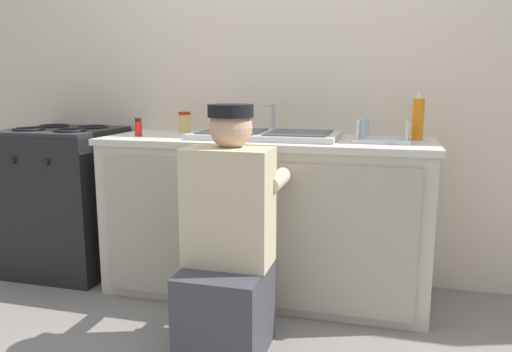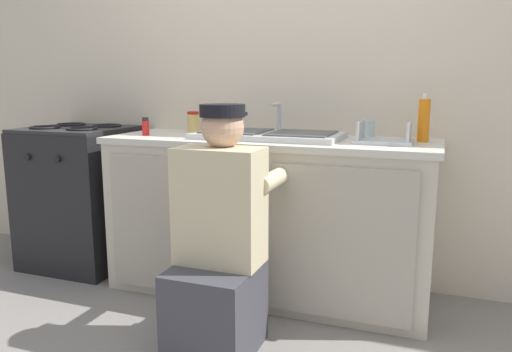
{
  "view_description": "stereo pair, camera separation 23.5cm",
  "coord_description": "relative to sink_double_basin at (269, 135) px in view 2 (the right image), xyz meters",
  "views": [
    {
      "loc": [
        0.68,
        -2.38,
        1.19
      ],
      "look_at": [
        0.0,
        0.1,
        0.72
      ],
      "focal_mm": 35.0,
      "sensor_mm": 36.0,
      "label": 1
    },
    {
      "loc": [
        0.9,
        -2.3,
        1.19
      ],
      "look_at": [
        0.0,
        0.1,
        0.72
      ],
      "focal_mm": 35.0,
      "sensor_mm": 36.0,
      "label": 2
    }
  ],
  "objects": [
    {
      "name": "ground_plane",
      "position": [
        0.0,
        -0.3,
        -0.91
      ],
      "size": [
        12.0,
        12.0,
        0.0
      ],
      "primitive_type": "plane",
      "color": "gray"
    },
    {
      "name": "back_wall",
      "position": [
        0.0,
        0.35,
        0.34
      ],
      "size": [
        6.0,
        0.1,
        2.5
      ],
      "primitive_type": "cube",
      "color": "beige",
      "rests_on": "ground_plane"
    },
    {
      "name": "counter_cabinet",
      "position": [
        0.0,
        -0.01,
        -0.48
      ],
      "size": [
        1.79,
        0.62,
        0.86
      ],
      "color": "beige",
      "rests_on": "ground_plane"
    },
    {
      "name": "countertop",
      "position": [
        0.0,
        -0.0,
        -0.04
      ],
      "size": [
        1.83,
        0.62,
        0.04
      ],
      "primitive_type": "cube",
      "color": "beige",
      "rests_on": "counter_cabinet"
    },
    {
      "name": "sink_double_basin",
      "position": [
        0.0,
        0.0,
        0.0
      ],
      "size": [
        0.8,
        0.44,
        0.19
      ],
      "color": "silver",
      "rests_on": "countertop"
    },
    {
      "name": "stove_range",
      "position": [
        -1.31,
        -0.0,
        -0.45
      ],
      "size": [
        0.64,
        0.62,
        0.93
      ],
      "color": "black",
      "rests_on": "ground_plane"
    },
    {
      "name": "plumber_person",
      "position": [
        0.0,
        -0.68,
        -0.45
      ],
      "size": [
        0.42,
        0.61,
        1.1
      ],
      "color": "#3F3F47",
      "rests_on": "ground_plane"
    },
    {
      "name": "spice_bottle_red",
      "position": [
        -0.72,
        -0.11,
        0.03
      ],
      "size": [
        0.04,
        0.04,
        0.1
      ],
      "color": "red",
      "rests_on": "countertop"
    },
    {
      "name": "water_glass",
      "position": [
        0.52,
        0.18,
        0.03
      ],
      "size": [
        0.06,
        0.06,
        0.1
      ],
      "color": "#ADC6CC",
      "rests_on": "countertop"
    },
    {
      "name": "condiment_jar",
      "position": [
        -0.55,
        0.16,
        0.05
      ],
      "size": [
        0.07,
        0.07,
        0.13
      ],
      "color": "#DBB760",
      "rests_on": "countertop"
    },
    {
      "name": "dish_rack_tray",
      "position": [
        0.63,
        -0.04,
        0.01
      ],
      "size": [
        0.28,
        0.22,
        0.11
      ],
      "color": "#B2B7BC",
      "rests_on": "countertop"
    },
    {
      "name": "soap_bottle_orange",
      "position": [
        0.81,
        0.11,
        0.09
      ],
      "size": [
        0.06,
        0.06,
        0.25
      ],
      "color": "orange",
      "rests_on": "countertop"
    }
  ]
}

